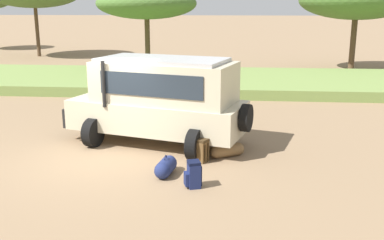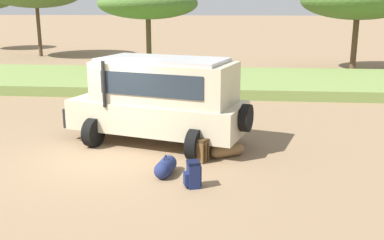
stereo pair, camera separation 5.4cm
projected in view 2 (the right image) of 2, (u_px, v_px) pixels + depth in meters
The scene contains 9 objects.
ground_plane at pixel (104, 157), 11.68m from camera, with size 320.00×320.00×0.00m, color #8C7051.
grass_bank at pixel (167, 80), 22.23m from camera, with size 120.00×7.00×0.44m.
safari_vehicle at pixel (161, 99), 12.57m from camera, with size 5.47×3.55×2.44m.
backpack_beside_front_wheel at pixel (193, 175), 9.71m from camera, with size 0.41×0.37×0.59m.
backpack_cluster_center at pixel (200, 151), 11.30m from camera, with size 0.47×0.42×0.60m.
duffel_bag_low_black_case at pixel (166, 167), 10.45m from camera, with size 0.46×0.91×0.48m.
duffel_bag_soft_canvas at pixel (227, 150), 11.69m from camera, with size 0.90×0.64×0.45m.
acacia_tree_centre_back at pixel (148, 4), 24.94m from camera, with size 5.60×5.39×4.79m.
acacia_tree_right_mid at pixel (358, 0), 26.19m from camera, with size 6.69×5.95×5.31m.
Camera 2 is at (3.33, -10.80, 3.85)m, focal length 42.00 mm.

